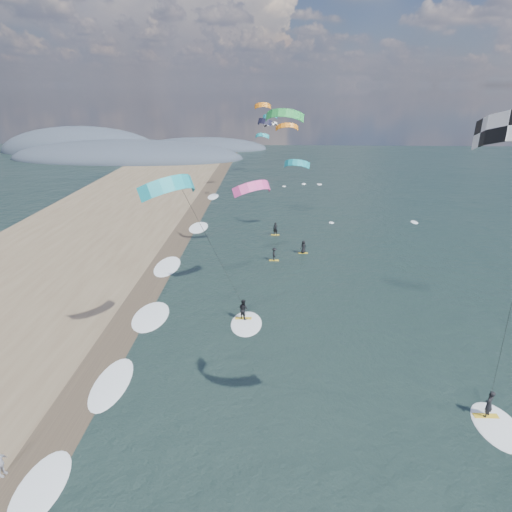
{
  "coord_description": "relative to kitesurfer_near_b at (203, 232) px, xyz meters",
  "views": [
    {
      "loc": [
        0.16,
        -17.05,
        18.63
      ],
      "look_at": [
        -1.0,
        12.0,
        7.0
      ],
      "focal_mm": 30.0,
      "sensor_mm": 36.0,
      "label": 1
    }
  ],
  "objects": [
    {
      "name": "wet_sand_strip",
      "position": [
        -7.41,
        -0.62,
        -9.24
      ],
      "size": [
        3.0,
        240.0,
        0.0
      ],
      "primitive_type": "cube",
      "color": "#382D23",
      "rests_on": "ground"
    },
    {
      "name": "shoreline_surf",
      "position": [
        -6.21,
        4.13,
        -9.25
      ],
      "size": [
        2.4,
        79.4,
        0.11
      ],
      "color": "white",
      "rests_on": "ground"
    },
    {
      "name": "far_kitesurfers",
      "position": [
        6.14,
        20.51,
        -8.44
      ],
      "size": [
        4.56,
        9.77,
        1.75
      ],
      "color": "gold",
      "rests_on": "ground"
    },
    {
      "name": "ground",
      "position": [
        4.59,
        -10.62,
        -9.25
      ],
      "size": [
        260.0,
        260.0,
        0.0
      ],
      "primitive_type": "plane",
      "color": "black",
      "rests_on": "ground"
    },
    {
      "name": "kitesurfer_near_b",
      "position": [
        0.0,
        0.0,
        0.0
      ],
      "size": [
        7.05,
        9.35,
        14.07
      ],
      "color": "gold",
      "rests_on": "ground"
    },
    {
      "name": "coastal_hills",
      "position": [
        -40.25,
        97.25,
        -9.25
      ],
      "size": [
        80.0,
        41.0,
        15.0
      ],
      "color": "#3D4756",
      "rests_on": "ground"
    },
    {
      "name": "bg_kite_field",
      "position": [
        4.72,
        43.24,
        2.9
      ],
      "size": [
        9.01,
        72.18,
        9.03
      ],
      "color": "orange",
      "rests_on": "ground"
    },
    {
      "name": "beach_walker",
      "position": [
        -8.9,
        -12.0,
        -8.47
      ],
      "size": [
        0.6,
        0.98,
        1.55
      ],
      "primitive_type": "imported",
      "rotation": [
        0.0,
        0.0,
        1.31
      ],
      "color": "silver",
      "rests_on": "ground"
    }
  ]
}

